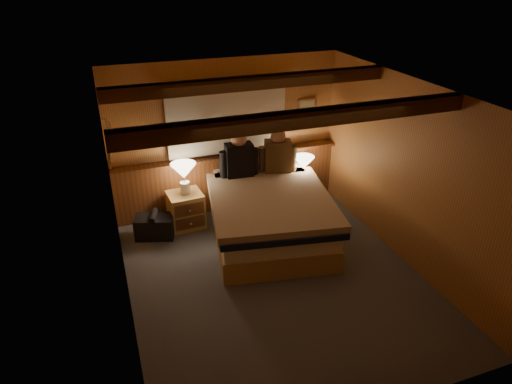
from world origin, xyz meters
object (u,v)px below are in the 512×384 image
lamp_left (184,173)px  lamp_right (303,164)px  person_left (239,158)px  bed (269,215)px  nightstand_right (303,196)px  duffel_bag (155,226)px  person_right (278,154)px  nightstand_left (186,210)px

lamp_left → lamp_right: size_ratio=1.12×
lamp_right → person_left: (-1.02, 0.11, 0.21)m
bed → lamp_right: lamp_right is taller
nightstand_right → person_left: size_ratio=0.68×
duffel_bag → person_right: bearing=20.3°
nightstand_left → duffel_bag: (-0.50, -0.15, -0.10)m
person_right → bed: bearing=-104.8°
person_left → lamp_right: bearing=-2.5°
duffel_bag → nightstand_right: bearing=17.8°
lamp_left → person_right: (1.45, -0.05, 0.12)m
lamp_left → duffel_bag: size_ratio=0.78×
person_left → duffel_bag: (-1.36, -0.14, -0.84)m
lamp_right → person_right: size_ratio=0.61×
nightstand_left → lamp_right: (1.88, -0.11, 0.52)m
bed → person_left: 0.99m
bed → lamp_right: bearing=47.7°
bed → nightstand_left: size_ratio=4.30×
person_left → duffel_bag: size_ratio=1.17×
bed → duffel_bag: bed is taller
nightstand_right → person_right: bearing=162.9°
lamp_left → lamp_right: 1.87m
nightstand_right → duffel_bag: nightstand_right is taller
nightstand_right → person_left: person_left is taller
person_left → nightstand_left: bearing=-176.6°
nightstand_left → lamp_left: (0.01, 0.01, 0.61)m
nightstand_left → nightstand_right: 1.90m
nightstand_right → person_left: bearing=167.1°
lamp_left → person_right: bearing=-2.1°
person_left → person_right: (0.61, -0.04, -0.01)m
person_right → lamp_right: bearing=5.4°
bed → person_left: bearing=115.7°
duffel_bag → lamp_right: bearing=18.1°
lamp_right → person_left: 1.05m
nightstand_left → duffel_bag: size_ratio=0.89×
bed → lamp_left: lamp_left is taller
lamp_left → person_right: size_ratio=0.68×
nightstand_right → lamp_left: (-1.88, 0.14, 0.64)m
lamp_left → lamp_right: lamp_left is taller
lamp_right → person_right: person_right is taller
lamp_right → duffel_bag: 2.46m
bed → lamp_right: size_ratio=5.47×
bed → nightstand_left: 1.30m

